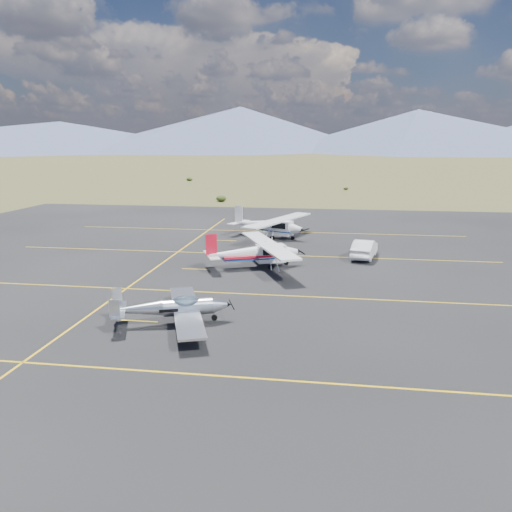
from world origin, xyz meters
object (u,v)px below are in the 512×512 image
(aircraft_cessna, at_px, (255,252))
(sedan, at_px, (364,249))
(aircraft_low_wing, at_px, (174,308))
(aircraft_plain, at_px, (269,225))

(aircraft_cessna, xyz_separation_m, sedan, (8.24, 4.46, -0.43))
(aircraft_low_wing, bearing_deg, sedan, 37.45)
(aircraft_low_wing, distance_m, aircraft_cessna, 12.42)
(aircraft_cessna, relative_size, aircraft_plain, 0.93)
(aircraft_plain, relative_size, sedan, 2.44)
(aircraft_low_wing, distance_m, sedan, 19.72)
(aircraft_plain, bearing_deg, sedan, -18.87)
(aircraft_cessna, xyz_separation_m, aircraft_plain, (-0.45, 12.05, 0.08))
(aircraft_cessna, height_order, aircraft_plain, aircraft_plain)
(aircraft_plain, xyz_separation_m, sedan, (8.69, -7.59, -0.51))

